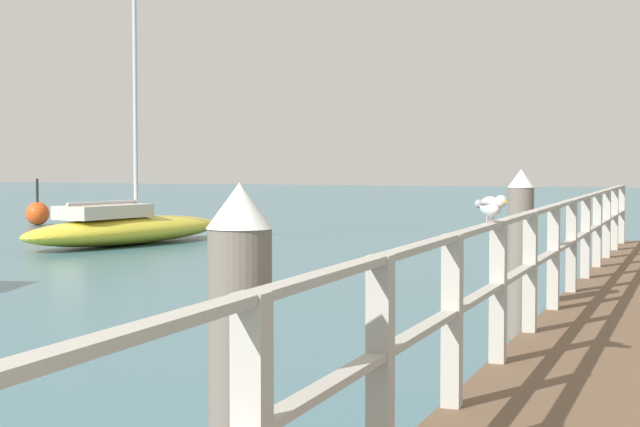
{
  "coord_description": "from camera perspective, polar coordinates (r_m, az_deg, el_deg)",
  "views": [
    {
      "loc": [
        0.37,
        0.52,
        1.95
      ],
      "look_at": [
        -3.02,
        9.87,
        1.46
      ],
      "focal_mm": 60.13,
      "sensor_mm": 36.0,
      "label": 1
    }
  ],
  "objects": [
    {
      "name": "pier_railing",
      "position": [
        10.85,
        11.76,
        -1.98
      ],
      "size": [
        0.12,
        20.98,
        1.12
      ],
      "color": "#B2ADA3",
      "rests_on": "pier_deck"
    },
    {
      "name": "dock_piling_near",
      "position": [
        4.75,
        -4.26,
        -9.49
      ],
      "size": [
        0.29,
        0.29,
        1.85
      ],
      "color": "#6B6056",
      "rests_on": "ground_plane"
    },
    {
      "name": "dock_piling_far",
      "position": [
        11.91,
        10.63,
        -2.09
      ],
      "size": [
        0.29,
        0.29,
        1.85
      ],
      "color": "#6B6056",
      "rests_on": "ground_plane"
    },
    {
      "name": "seagull_foreground",
      "position": [
        8.12,
        9.1,
        0.44
      ],
      "size": [
        0.32,
        0.41,
        0.21
      ],
      "rotation": [
        0.0,
        0.0,
        3.77
      ],
      "color": "white",
      "rests_on": "pier_railing"
    },
    {
      "name": "boat_4",
      "position": [
        25.22,
        -10.33,
        -0.72
      ],
      "size": [
        3.12,
        6.54,
        8.05
      ],
      "rotation": [
        0.0,
        0.0,
        -0.22
      ],
      "color": "gold",
      "rests_on": "ground_plane"
    },
    {
      "name": "channel_buoy",
      "position": [
        33.18,
        -14.8,
        0.01
      ],
      "size": [
        0.7,
        0.7,
        1.4
      ],
      "color": "#E54C19",
      "rests_on": "ground_plane"
    }
  ]
}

